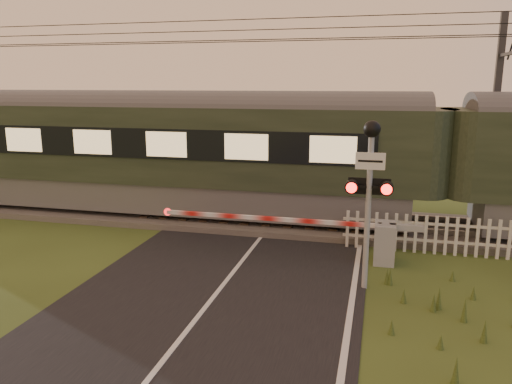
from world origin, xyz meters
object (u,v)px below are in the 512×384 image
(crossing_signal, at_px, (370,175))
(catenary_mast, at_px, (495,114))
(boom_gate, at_px, (370,239))
(picket_fence, at_px, (426,234))
(train, at_px, (446,160))

(crossing_signal, xyz_separation_m, catenary_mast, (3.60, 6.76, 0.88))
(boom_gate, xyz_separation_m, picket_fence, (1.37, 0.92, -0.05))
(boom_gate, xyz_separation_m, catenary_mast, (3.55, 5.03, 2.77))
(crossing_signal, bearing_deg, boom_gate, 88.30)
(train, bearing_deg, crossing_signal, -113.72)
(train, height_order, catenary_mast, catenary_mast)
(crossing_signal, bearing_deg, train, 66.28)
(crossing_signal, height_order, catenary_mast, catenary_mast)
(picket_fence, bearing_deg, boom_gate, -146.12)
(train, height_order, crossing_signal, train)
(boom_gate, distance_m, picket_fence, 1.65)
(train, distance_m, catenary_mast, 2.98)
(boom_gate, distance_m, catenary_mast, 6.75)
(picket_fence, xyz_separation_m, catenary_mast, (2.18, 4.11, 2.82))
(train, distance_m, boom_gate, 3.77)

